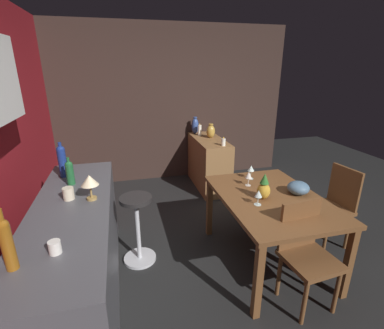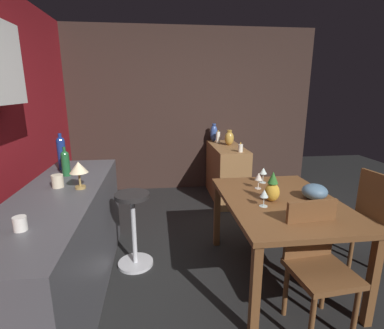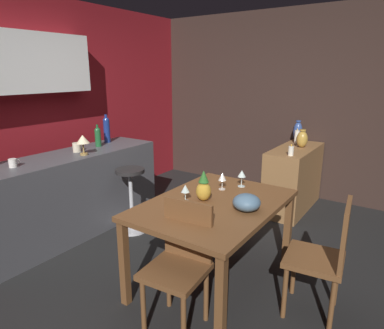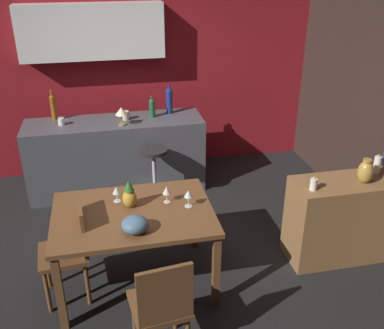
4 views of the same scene
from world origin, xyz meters
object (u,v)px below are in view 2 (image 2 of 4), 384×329
dining_table (281,209)px  wine_glass_right (259,177)px  chair_by_doorway (362,216)px  counter_lamp (79,169)px  bar_stool (134,228)px  wine_glass_left (264,194)px  wine_bottle_green (65,162)px  cup_white (20,223)px  sideboard_cabinet (226,172)px  wine_glass_center (263,171)px  cup_cream (58,181)px  pillar_candle_tall (240,148)px  fruit_bowl (315,192)px  pineapple_centerpiece (272,189)px  chair_near_window (317,261)px  pillar_candle_short (218,137)px  wine_bottle_cobalt (61,152)px  vase_ceramic_blue (214,133)px  vase_brass (229,138)px

dining_table → wine_glass_right: wine_glass_right is taller
chair_by_doorway → counter_lamp: counter_lamp is taller
bar_stool → wine_glass_left: (-0.46, -1.07, 0.46)m
wine_bottle_green → cup_white: wine_bottle_green is taller
dining_table → cup_white: 1.93m
sideboard_cabinet → wine_glass_right: size_ratio=7.09×
wine_glass_center → cup_white: size_ratio=1.46×
cup_cream → counter_lamp: counter_lamp is taller
bar_stool → cup_cream: cup_cream is taller
chair_by_doorway → pillar_candle_tall: (1.46, 0.77, 0.38)m
wine_glass_left → wine_glass_center: size_ratio=0.92×
bar_stool → counter_lamp: bearing=130.2°
dining_table → chair_by_doorway: size_ratio=1.48×
dining_table → sideboard_cabinet: (2.01, -0.01, -0.25)m
sideboard_cabinet → fruit_bowl: (-2.02, -0.28, 0.39)m
chair_by_doorway → pineapple_centerpiece: 1.03m
chair_near_window → pineapple_centerpiece: (0.52, 0.14, 0.36)m
dining_table → pillar_candle_short: pillar_candle_short is taller
chair_by_doorway → wine_bottle_cobalt: bearing=79.4°
pineapple_centerpiece → vase_ceramic_blue: 2.45m
wine_glass_left → vase_ceramic_blue: bearing=-2.1°
wine_glass_left → wine_bottle_cobalt: size_ratio=0.41×
sideboard_cabinet → counter_lamp: 2.66m
dining_table → pillar_candle_short: (2.29, 0.07, 0.25)m
fruit_bowl → counter_lamp: size_ratio=0.98×
cup_white → pillar_candle_short: (2.93, -1.72, -0.03)m
wine_bottle_cobalt → counter_lamp: (-0.60, -0.30, -0.01)m
bar_stool → fruit_bowl: 1.65m
pillar_candle_tall → wine_bottle_green: bearing=121.0°
wine_glass_left → pillar_candle_short: bearing=-3.2°
wine_bottle_cobalt → pillar_candle_short: 2.50m
chair_near_window → vase_ceramic_blue: size_ratio=3.07×
wine_glass_left → counter_lamp: bearing=84.0°
chair_by_doorway → pillar_candle_short: 2.40m
wine_glass_right → counter_lamp: (-0.27, 1.54, 0.20)m
wine_bottle_green → vase_ceramic_blue: (2.02, -1.74, -0.06)m
counter_lamp → pillar_candle_tall: 2.32m
sideboard_cabinet → cup_cream: (-1.92, 1.83, 0.54)m
bar_stool → vase_brass: bearing=-37.4°
pillar_candle_tall → bar_stool: bearing=132.1°
wine_bottle_green → pillar_candle_tall: bearing=-59.0°
dining_table → pineapple_centerpiece: size_ratio=5.22×
vase_ceramic_blue → cup_white: bearing=151.4°
dining_table → counter_lamp: (0.03, 1.64, 0.40)m
pineapple_centerpiece → wine_bottle_green: wine_bottle_green is taller
chair_near_window → bar_stool: (0.87, 1.32, -0.10)m
wine_glass_center → chair_near_window: bearing=-177.9°
dining_table → wine_glass_right: (0.31, 0.10, 0.20)m
cup_white → pillar_candle_tall: 2.91m
wine_glass_right → vase_brass: 1.79m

